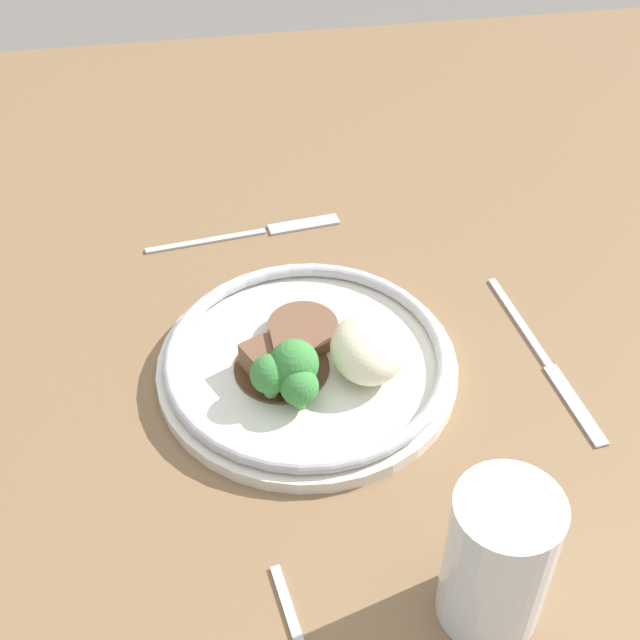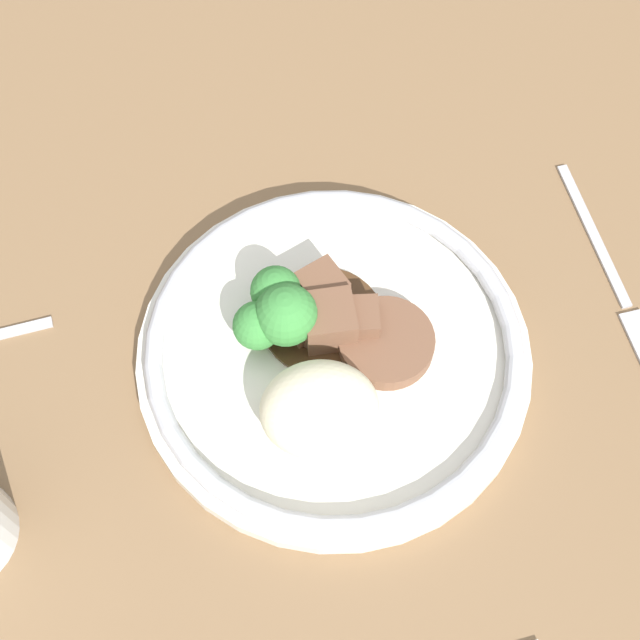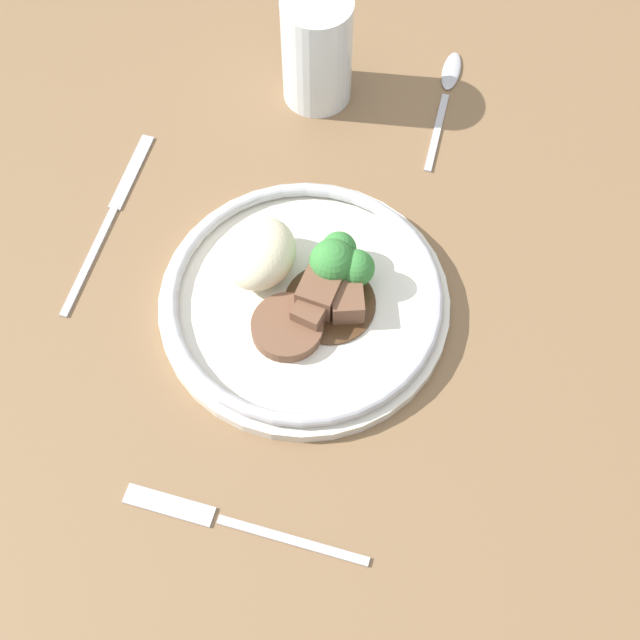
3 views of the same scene
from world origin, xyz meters
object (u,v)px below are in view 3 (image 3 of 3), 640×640
Objects in this scene: fork at (221,520)px; knife at (112,214)px; juice_glass at (317,56)px; spoon at (448,86)px; plate at (304,293)px.

fork is 0.95× the size of knife.
knife is (-0.21, 0.12, -0.05)m from juice_glass.
juice_glass reaches higher than fork.
knife is (0.22, 0.22, -0.00)m from fork.
juice_glass is 0.58× the size of fork.
juice_glass is at bearing 107.37° from spoon.
plate is at bearing -91.97° from fork.
plate is 1.21× the size of knife.
juice_glass is 0.44m from fork.
juice_glass is 0.25m from knife.
spoon is (0.06, -0.12, -0.05)m from juice_glass.
knife is at bearing 85.20° from plate.
spoon is at bearing -63.67° from juice_glass.
plate is 0.29m from spoon.
plate is 0.20m from knife.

